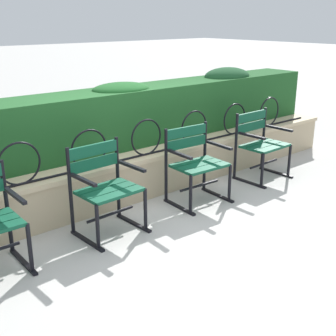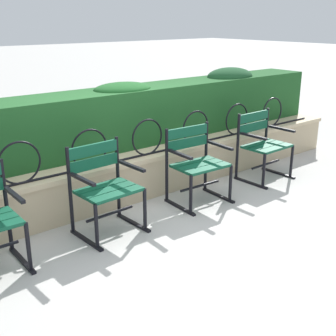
{
  "view_description": "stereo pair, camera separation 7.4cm",
  "coord_description": "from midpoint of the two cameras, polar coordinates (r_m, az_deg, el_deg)",
  "views": [
    {
      "loc": [
        -2.72,
        -3.15,
        1.99
      ],
      "look_at": [
        0.0,
        0.09,
        0.55
      ],
      "focal_mm": 47.43,
      "sensor_mm": 36.0,
      "label": 1
    },
    {
      "loc": [
        -2.66,
        -3.2,
        1.99
      ],
      "look_at": [
        0.0,
        0.09,
        0.55
      ],
      "focal_mm": 47.43,
      "sensor_mm": 36.0,
      "label": 2
    }
  ],
  "objects": [
    {
      "name": "ground_plane",
      "position": [
        4.61,
        0.23,
        -6.75
      ],
      "size": [
        60.0,
        60.0,
        0.0
      ],
      "primitive_type": "plane",
      "color": "#B7B5AF"
    },
    {
      "name": "stone_wall",
      "position": [
        5.09,
        -5.44,
        -1.23
      ],
      "size": [
        6.95,
        0.41,
        0.5
      ],
      "color": "tan",
      "rests_on": "ground"
    },
    {
      "name": "iron_arch_fence",
      "position": [
        4.81,
        -6.55,
        2.99
      ],
      "size": [
        6.42,
        0.02,
        0.42
      ],
      "color": "black",
      "rests_on": "stone_wall"
    },
    {
      "name": "hedge_row",
      "position": [
        5.31,
        -8.54,
        6.42
      ],
      "size": [
        6.81,
        0.6,
        0.81
      ],
      "color": "#1E5123",
      "rests_on": "stone_wall"
    },
    {
      "name": "park_chair_centre_left",
      "position": [
        4.27,
        -8.65,
        -2.33
      ],
      "size": [
        0.62,
        0.55,
        0.87
      ],
      "color": "#0F4C33",
      "rests_on": "ground"
    },
    {
      "name": "park_chair_centre_right",
      "position": [
        4.96,
        3.09,
        0.82
      ],
      "size": [
        0.64,
        0.55,
        0.85
      ],
      "color": "#0F4C33",
      "rests_on": "ground"
    },
    {
      "name": "park_chair_rightmost",
      "position": [
        5.81,
        11.41,
        3.21
      ],
      "size": [
        0.63,
        0.54,
        0.86
      ],
      "color": "#0F4C33",
      "rests_on": "ground"
    }
  ]
}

